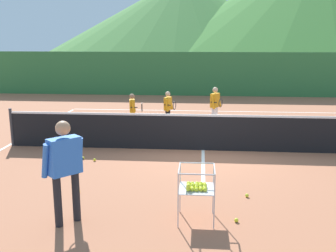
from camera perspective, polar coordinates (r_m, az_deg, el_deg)
The scene contains 18 objects.
ground_plane at distance 10.50m, azimuth 5.12°, elevation -3.52°, with size 120.00×120.00×0.00m, color #A86647.
line_baseline_far at distance 16.11m, azimuth 5.07°, elevation 2.20°, with size 10.78×0.08×0.01m, color white.
line_sideline_west at distance 11.76m, azimuth -22.18°, elevation -2.64°, with size 0.08×11.23×0.01m, color white.
line_service_center at distance 10.50m, azimuth 5.12°, elevation -3.51°, with size 0.08×5.25×0.01m, color white.
tennis_net at distance 10.37m, azimuth 5.17°, elevation -0.87°, with size 10.58×0.08×1.05m.
instructor at distance 6.36m, azimuth -14.75°, elevation -5.21°, with size 0.62×0.80×1.69m.
student_0 at distance 12.58m, azimuth -5.15°, elevation 2.55°, with size 0.49×0.54×1.19m.
student_1 at distance 12.94m, azimuth 0.03°, elevation 2.93°, with size 0.41×0.65×1.21m.
student_2 at distance 13.20m, azimuth 6.87°, elevation 3.35°, with size 0.41×0.72×1.33m.
ball_cart at distance 6.39m, azimuth 4.14°, elevation -8.81°, with size 0.58×0.58×0.90m.
tennis_ball_0 at distance 7.61m, azimuth 11.41°, elevation -9.87°, with size 0.07×0.07×0.07m, color yellow.
tennis_ball_1 at distance 6.62m, azimuth 9.91°, elevation -13.34°, with size 0.07×0.07×0.07m, color yellow.
tennis_ball_6 at distance 9.90m, azimuth -12.25°, elevation -4.56°, with size 0.07×0.07×0.07m, color yellow.
tennis_ball_8 at distance 7.84m, azimuth -12.90°, elevation -9.24°, with size 0.07×0.07×0.07m, color yellow.
tennis_ball_9 at distance 9.71m, azimuth -10.63°, elevation -4.83°, with size 0.07×0.07×0.07m, color yellow.
windscreen_fence at distance 20.30m, azimuth 5.12°, elevation 7.53°, with size 23.71×0.08×2.23m, color #33753D.
hill_0 at distance 56.23m, azimuth 2.15°, elevation 15.33°, with size 40.69×40.69×11.06m, color #427A38.
hill_1 at distance 56.76m, azimuth 21.17°, elevation 16.20°, with size 51.24×51.24×14.44m, color #38702D.
Camera 1 is at (-0.08, -10.08, 2.92)m, focal length 41.93 mm.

